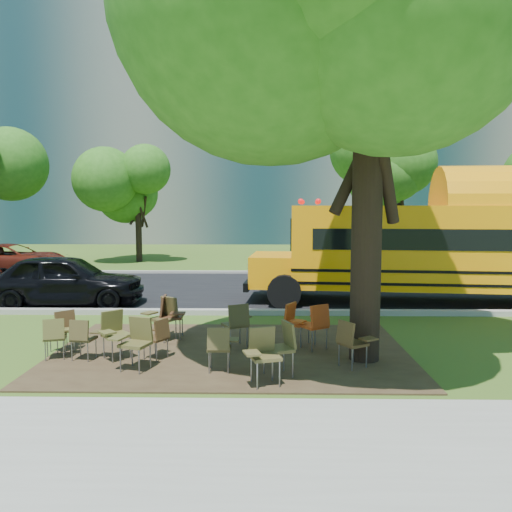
{
  "coord_description": "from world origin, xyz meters",
  "views": [
    {
      "loc": [
        1.68,
        -10.23,
        2.91
      ],
      "look_at": [
        1.42,
        4.37,
        1.46
      ],
      "focal_mm": 35.0,
      "sensor_mm": 36.0,
      "label": 1
    }
  ],
  "objects_px": {
    "chair_1": "(83,335)",
    "chair_10": "(169,313)",
    "chair_7": "(352,339)",
    "chair_8": "(64,326)",
    "chair_11": "(237,321)",
    "chair_0": "(56,334)",
    "chair_4": "(220,344)",
    "chair_13": "(317,321)",
    "chair_6": "(281,343)",
    "chair_3": "(135,338)",
    "bg_car_red": "(12,259)",
    "chair_2": "(158,334)",
    "black_car": "(65,280)",
    "chair_14": "(114,330)",
    "chair_12": "(295,319)",
    "chair_5": "(263,350)",
    "chair_9": "(164,314)",
    "school_bus": "(473,248)",
    "main_tree": "(371,24)"
  },
  "relations": [
    {
      "from": "chair_4",
      "to": "chair_6",
      "type": "xyz_separation_m",
      "value": [
        1.04,
        -0.14,
        0.07
      ]
    },
    {
      "from": "chair_2",
      "to": "chair_8",
      "type": "distance_m",
      "value": 2.05
    },
    {
      "from": "chair_0",
      "to": "chair_9",
      "type": "distance_m",
      "value": 2.27
    },
    {
      "from": "chair_10",
      "to": "chair_1",
      "type": "bearing_deg",
      "value": -41.47
    },
    {
      "from": "chair_1",
      "to": "chair_14",
      "type": "xyz_separation_m",
      "value": [
        0.54,
        0.12,
        0.07
      ]
    },
    {
      "from": "chair_12",
      "to": "chair_13",
      "type": "height_order",
      "value": "chair_13"
    },
    {
      "from": "chair_5",
      "to": "chair_0",
      "type": "bearing_deg",
      "value": -34.41
    },
    {
      "from": "chair_2",
      "to": "black_car",
      "type": "height_order",
      "value": "black_car"
    },
    {
      "from": "chair_8",
      "to": "chair_11",
      "type": "bearing_deg",
      "value": -40.72
    },
    {
      "from": "school_bus",
      "to": "chair_12",
      "type": "bearing_deg",
      "value": -135.75
    },
    {
      "from": "school_bus",
      "to": "chair_0",
      "type": "bearing_deg",
      "value": -145.78
    },
    {
      "from": "chair_1",
      "to": "chair_6",
      "type": "bearing_deg",
      "value": -3.44
    },
    {
      "from": "chair_12",
      "to": "black_car",
      "type": "xyz_separation_m",
      "value": [
        -6.49,
        4.06,
        0.22
      ]
    },
    {
      "from": "chair_5",
      "to": "black_car",
      "type": "bearing_deg",
      "value": -64.39
    },
    {
      "from": "chair_1",
      "to": "chair_9",
      "type": "height_order",
      "value": "chair_9"
    },
    {
      "from": "chair_0",
      "to": "black_car",
      "type": "xyz_separation_m",
      "value": [
        -1.9,
        5.18,
        0.26
      ]
    },
    {
      "from": "chair_5",
      "to": "chair_14",
      "type": "relative_size",
      "value": 1.01
    },
    {
      "from": "chair_12",
      "to": "chair_7",
      "type": "bearing_deg",
      "value": 62.95
    },
    {
      "from": "chair_4",
      "to": "chair_3",
      "type": "bearing_deg",
      "value": 174.53
    },
    {
      "from": "chair_3",
      "to": "chair_4",
      "type": "relative_size",
      "value": 1.13
    },
    {
      "from": "chair_4",
      "to": "chair_7",
      "type": "height_order",
      "value": "chair_7"
    },
    {
      "from": "chair_1",
      "to": "chair_10",
      "type": "bearing_deg",
      "value": 58.74
    },
    {
      "from": "chair_11",
      "to": "chair_5",
      "type": "bearing_deg",
      "value": -102.48
    },
    {
      "from": "chair_4",
      "to": "chair_13",
      "type": "xyz_separation_m",
      "value": [
        1.82,
        1.44,
        0.07
      ]
    },
    {
      "from": "chair_4",
      "to": "chair_11",
      "type": "height_order",
      "value": "chair_11"
    },
    {
      "from": "chair_5",
      "to": "chair_9",
      "type": "xyz_separation_m",
      "value": [
        -2.15,
        2.69,
        0.0
      ]
    },
    {
      "from": "chair_1",
      "to": "chair_13",
      "type": "distance_m",
      "value": 4.53
    },
    {
      "from": "chair_2",
      "to": "chair_11",
      "type": "distance_m",
      "value": 1.66
    },
    {
      "from": "chair_11",
      "to": "black_car",
      "type": "height_order",
      "value": "black_car"
    },
    {
      "from": "chair_11",
      "to": "chair_1",
      "type": "bearing_deg",
      "value": 171.15
    },
    {
      "from": "chair_7",
      "to": "main_tree",
      "type": "bearing_deg",
      "value": 114.99
    },
    {
      "from": "chair_0",
      "to": "chair_11",
      "type": "bearing_deg",
      "value": -3.88
    },
    {
      "from": "chair_10",
      "to": "chair_12",
      "type": "height_order",
      "value": "chair_10"
    },
    {
      "from": "chair_3",
      "to": "bg_car_red",
      "type": "height_order",
      "value": "bg_car_red"
    },
    {
      "from": "chair_1",
      "to": "chair_12",
      "type": "relative_size",
      "value": 0.92
    },
    {
      "from": "chair_10",
      "to": "chair_11",
      "type": "bearing_deg",
      "value": 63.68
    },
    {
      "from": "chair_1",
      "to": "chair_7",
      "type": "xyz_separation_m",
      "value": [
        4.96,
        -0.36,
        0.04
      ]
    },
    {
      "from": "chair_1",
      "to": "black_car",
      "type": "relative_size",
      "value": 0.18
    },
    {
      "from": "chair_13",
      "to": "black_car",
      "type": "relative_size",
      "value": 0.21
    },
    {
      "from": "bg_car_red",
      "to": "chair_11",
      "type": "bearing_deg",
      "value": -140.24
    },
    {
      "from": "chair_0",
      "to": "chair_4",
      "type": "relative_size",
      "value": 0.98
    },
    {
      "from": "chair_13",
      "to": "chair_6",
      "type": "bearing_deg",
      "value": -149.15
    },
    {
      "from": "chair_4",
      "to": "chair_14",
      "type": "bearing_deg",
      "value": 159.6
    },
    {
      "from": "chair_8",
      "to": "chair_14",
      "type": "bearing_deg",
      "value": -68.53
    },
    {
      "from": "bg_car_red",
      "to": "chair_13",
      "type": "bearing_deg",
      "value": -136.28
    },
    {
      "from": "chair_3",
      "to": "chair_9",
      "type": "bearing_deg",
      "value": -75.67
    },
    {
      "from": "chair_7",
      "to": "chair_10",
      "type": "bearing_deg",
      "value": -150.91
    },
    {
      "from": "chair_3",
      "to": "chair_12",
      "type": "height_order",
      "value": "chair_3"
    },
    {
      "from": "chair_2",
      "to": "chair_3",
      "type": "height_order",
      "value": "chair_3"
    },
    {
      "from": "chair_10",
      "to": "chair_8",
      "type": "bearing_deg",
      "value": -64.62
    }
  ]
}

